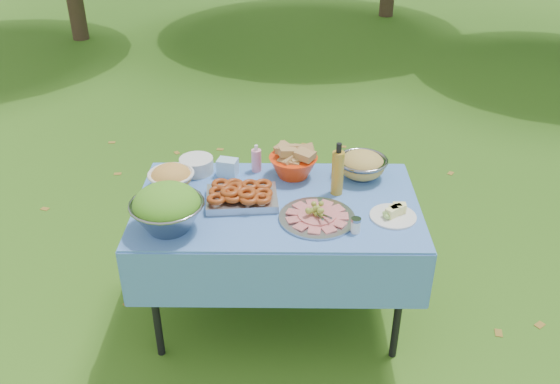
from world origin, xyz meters
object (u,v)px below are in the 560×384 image
at_px(salad_bowl, 167,208).
at_px(pasta_bowl_steel, 362,165).
at_px(charcuterie_platter, 317,211).
at_px(plate_stack, 197,165).
at_px(picnic_table, 277,261).
at_px(oil_bottle, 338,169).
at_px(bread_bowl, 293,161).

bearing_deg(salad_bowl, pasta_bowl_steel, 28.16).
height_order(salad_bowl, pasta_bowl_steel, salad_bowl).
height_order(salad_bowl, charcuterie_platter, salad_bowl).
relative_size(plate_stack, pasta_bowl_steel, 0.69).
bearing_deg(plate_stack, charcuterie_platter, -36.02).
height_order(picnic_table, pasta_bowl_steel, pasta_bowl_steel).
bearing_deg(charcuterie_platter, pasta_bowl_steel, 58.69).
relative_size(pasta_bowl_steel, oil_bottle, 0.95).
bearing_deg(bread_bowl, salad_bowl, -138.72).
bearing_deg(charcuterie_platter, bread_bowl, 104.62).
bearing_deg(picnic_table, charcuterie_platter, -37.66).
bearing_deg(salad_bowl, plate_stack, 84.04).
height_order(pasta_bowl_steel, oil_bottle, oil_bottle).
height_order(salad_bowl, oil_bottle, oil_bottle).
relative_size(picnic_table, salad_bowl, 4.15).
bearing_deg(picnic_table, plate_stack, 144.71).
bearing_deg(salad_bowl, charcuterie_platter, 7.21).
distance_m(charcuterie_platter, oil_bottle, 0.29).
relative_size(charcuterie_platter, oil_bottle, 1.30).
bearing_deg(bread_bowl, oil_bottle, -39.36).
distance_m(bread_bowl, oil_bottle, 0.30).
relative_size(pasta_bowl_steel, charcuterie_platter, 0.73).
height_order(picnic_table, bread_bowl, bread_bowl).
distance_m(picnic_table, oil_bottle, 0.62).
bearing_deg(picnic_table, pasta_bowl_steel, 31.29).
relative_size(picnic_table, oil_bottle, 4.99).
height_order(picnic_table, charcuterie_platter, charcuterie_platter).
xyz_separation_m(pasta_bowl_steel, charcuterie_platter, (-0.26, -0.43, -0.03)).
height_order(picnic_table, salad_bowl, salad_bowl).
bearing_deg(salad_bowl, bread_bowl, 41.28).
xyz_separation_m(charcuterie_platter, oil_bottle, (0.11, 0.25, 0.10)).
xyz_separation_m(bread_bowl, oil_bottle, (0.23, -0.19, 0.06)).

